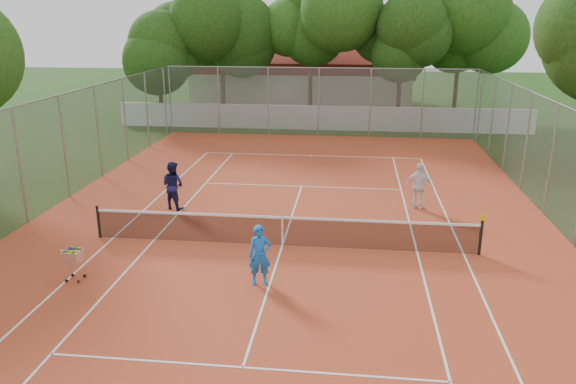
# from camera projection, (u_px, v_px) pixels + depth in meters

# --- Properties ---
(ground) EXTENTS (120.00, 120.00, 0.00)m
(ground) POSITION_uv_depth(u_px,v_px,m) (282.00, 246.00, 17.45)
(ground) COLOR #18380F
(ground) RESTS_ON ground
(court_pad) EXTENTS (18.00, 34.00, 0.02)m
(court_pad) POSITION_uv_depth(u_px,v_px,m) (282.00, 246.00, 17.45)
(court_pad) COLOR #B74423
(court_pad) RESTS_ON ground
(court_lines) EXTENTS (10.98, 23.78, 0.01)m
(court_lines) POSITION_uv_depth(u_px,v_px,m) (282.00, 245.00, 17.44)
(court_lines) COLOR white
(court_lines) RESTS_ON court_pad
(tennis_net) EXTENTS (11.88, 0.10, 0.98)m
(tennis_net) POSITION_uv_depth(u_px,v_px,m) (282.00, 231.00, 17.30)
(tennis_net) COLOR black
(tennis_net) RESTS_ON court_pad
(perimeter_fence) EXTENTS (18.00, 34.00, 4.00)m
(perimeter_fence) POSITION_uv_depth(u_px,v_px,m) (282.00, 185.00, 16.85)
(perimeter_fence) COLOR slate
(perimeter_fence) RESTS_ON ground
(boundary_wall) EXTENTS (26.00, 0.30, 1.50)m
(boundary_wall) POSITION_uv_depth(u_px,v_px,m) (320.00, 118.00, 35.24)
(boundary_wall) COLOR white
(boundary_wall) RESTS_ON ground
(clubhouse) EXTENTS (16.40, 9.00, 4.40)m
(clubhouse) POSITION_uv_depth(u_px,v_px,m) (303.00, 78.00, 44.50)
(clubhouse) COLOR beige
(clubhouse) RESTS_ON ground
(tropical_trees) EXTENTS (29.00, 19.00, 10.00)m
(tropical_trees) POSITION_uv_depth(u_px,v_px,m) (324.00, 46.00, 36.81)
(tropical_trees) COLOR #16360D
(tropical_trees) RESTS_ON ground
(player_near) EXTENTS (0.67, 0.52, 1.64)m
(player_near) POSITION_uv_depth(u_px,v_px,m) (260.00, 255.00, 14.71)
(player_near) COLOR blue
(player_near) RESTS_ON court_pad
(player_far_left) EXTENTS (1.05, 0.94, 1.79)m
(player_far_left) POSITION_uv_depth(u_px,v_px,m) (173.00, 185.00, 20.57)
(player_far_left) COLOR #181848
(player_far_left) RESTS_ON court_pad
(player_far_right) EXTENTS (1.08, 0.68, 1.72)m
(player_far_right) POSITION_uv_depth(u_px,v_px,m) (419.00, 186.00, 20.59)
(player_far_right) COLOR white
(player_far_right) RESTS_ON court_pad
(ball_hopper) EXTENTS (0.56, 0.56, 0.95)m
(ball_hopper) POSITION_uv_depth(u_px,v_px,m) (74.00, 264.00, 15.02)
(ball_hopper) COLOR silver
(ball_hopper) RESTS_ON court_pad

